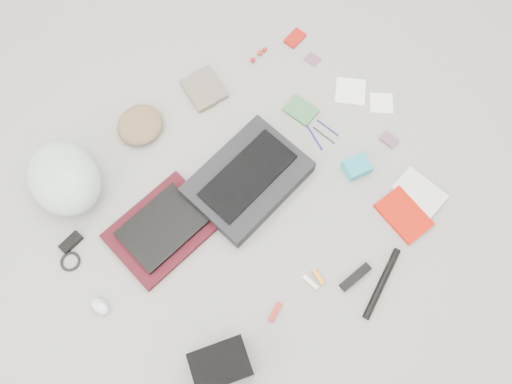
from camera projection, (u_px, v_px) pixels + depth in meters
ground_plane at (256, 196)px, 2.10m from camera, size 4.00×4.00×0.00m
messenger_bag at (248, 179)px, 2.08m from camera, size 0.52×0.41×0.08m
bag_flap at (248, 175)px, 2.04m from camera, size 0.43×0.25×0.01m
laptop_sleeve at (163, 229)px, 2.03m from camera, size 0.44×0.35×0.03m
laptop at (162, 227)px, 2.01m from camera, size 0.34×0.26×0.02m
bike_helmet at (64, 178)px, 2.01m from camera, size 0.28×0.35×0.21m
beanie at (140, 125)px, 2.18m from camera, size 0.26×0.26×0.07m
mitten_left at (198, 93)px, 2.26m from camera, size 0.11×0.19×0.03m
mitten_right at (210, 85)px, 2.27m from camera, size 0.12×0.20×0.03m
power_brick at (71, 242)px, 2.01m from camera, size 0.10×0.06×0.03m
cable_coil at (70, 261)px, 1.99m from camera, size 0.09×0.09×0.01m
mouse at (100, 306)px, 1.92m from camera, size 0.07×0.10×0.03m
camera_bag at (221, 365)px, 1.80m from camera, size 0.24×0.20×0.13m
multitool at (275, 312)px, 1.92m from camera, size 0.08×0.05×0.01m
toiletry_tube_white at (311, 282)px, 1.96m from camera, size 0.03×0.08×0.02m
toiletry_tube_orange at (318, 277)px, 1.97m from camera, size 0.03×0.07×0.02m
u_lock at (355, 277)px, 1.96m from camera, size 0.14×0.04×0.03m
bike_pump at (382, 283)px, 1.95m from camera, size 0.29×0.15×0.03m
book_red at (404, 215)px, 2.06m from camera, size 0.14×0.21×0.02m
book_white at (419, 193)px, 2.09m from camera, size 0.17×0.22×0.02m
notepad at (301, 110)px, 2.24m from camera, size 0.13×0.16×0.02m
pen_blue at (313, 136)px, 2.19m from camera, size 0.04×0.15×0.01m
pen_black at (324, 135)px, 2.20m from camera, size 0.03×0.12×0.01m
pen_navy at (328, 128)px, 2.21m from camera, size 0.03×0.12×0.01m
accordion_wallet at (357, 167)px, 2.12m from camera, size 0.12×0.11×0.05m
card_deck at (389, 140)px, 2.18m from camera, size 0.06×0.08×0.01m
napkin_top at (350, 91)px, 2.27m from camera, size 0.19×0.19×0.01m
napkin_bottom at (381, 103)px, 2.25m from camera, size 0.14×0.14×0.01m
lollipop_a at (253, 60)px, 2.32m from camera, size 0.03×0.03×0.02m
lollipop_b at (260, 53)px, 2.34m from camera, size 0.03×0.03×0.03m
lollipop_c at (265, 49)px, 2.35m from camera, size 0.03×0.03×0.02m
altoids_tin at (295, 38)px, 2.37m from camera, size 0.11×0.08×0.02m
stamp_sheet at (313, 59)px, 2.34m from camera, size 0.07×0.08×0.00m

